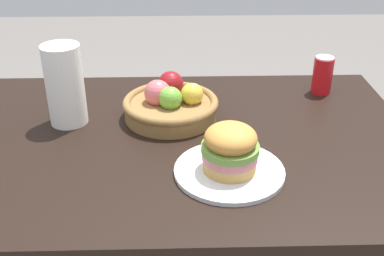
# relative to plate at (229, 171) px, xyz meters

# --- Properties ---
(dining_table) EXTENTS (1.40, 0.90, 0.75)m
(dining_table) POSITION_rel_plate_xyz_m (-0.15, 0.18, -0.11)
(dining_table) COLOR black
(dining_table) RESTS_ON ground_plane
(plate) EXTENTS (0.28, 0.28, 0.01)m
(plate) POSITION_rel_plate_xyz_m (0.00, 0.00, 0.00)
(plate) COLOR white
(plate) RESTS_ON dining_table
(sandwich) EXTENTS (0.14, 0.14, 0.12)m
(sandwich) POSITION_rel_plate_xyz_m (0.00, -0.00, 0.07)
(sandwich) COLOR tan
(sandwich) RESTS_ON plate
(soda_can) EXTENTS (0.07, 0.07, 0.13)m
(soda_can) POSITION_rel_plate_xyz_m (0.36, 0.48, 0.06)
(soda_can) COLOR red
(soda_can) RESTS_ON dining_table
(fruit_basket) EXTENTS (0.29, 0.29, 0.12)m
(fruit_basket) POSITION_rel_plate_xyz_m (-0.15, 0.31, 0.04)
(fruit_basket) COLOR olive
(fruit_basket) RESTS_ON dining_table
(paper_towel_roll) EXTENTS (0.11, 0.11, 0.24)m
(paper_towel_roll) POSITION_rel_plate_xyz_m (-0.45, 0.29, 0.11)
(paper_towel_roll) COLOR white
(paper_towel_roll) RESTS_ON dining_table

